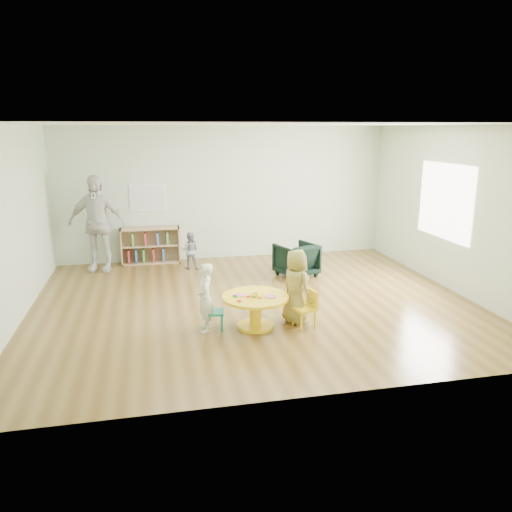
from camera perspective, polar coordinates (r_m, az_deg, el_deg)
The scene contains 11 objects.
room at distance 7.71m, azimuth -0.18°, elevation 8.06°, with size 7.10×7.00×2.80m.
activity_table at distance 7.05m, azimuth -0.07°, elevation -5.69°, with size 0.93×0.93×0.51m.
kid_chair_left at distance 7.03m, azimuth -5.15°, elevation -6.27°, with size 0.30×0.30×0.50m.
kid_chair_right at distance 7.15m, azimuth 5.80°, elevation -5.82°, with size 0.35×0.35×0.53m.
bookshelf at distance 10.62m, azimuth -12.02°, elevation 1.17°, with size 1.20×0.30×0.75m.
alphabet_poster at distance 10.57m, azimuth -12.23°, elevation 6.52°, with size 0.74×0.01×0.54m.
armchair at distance 9.52m, azimuth 4.62°, elevation -0.41°, with size 0.67×0.69×0.63m, color black.
child_left at distance 6.91m, azimuth -5.83°, elevation -4.76°, with size 0.35×0.23×0.97m, color white.
child_right at distance 7.17m, azimuth 4.60°, elevation -3.51°, with size 0.53×0.35×1.09m, color yellow.
toddler at distance 10.04m, azimuth -7.55°, elevation 0.64°, with size 0.36×0.28×0.75m, color #1C2347.
adult_caretaker at distance 10.19m, azimuth -17.74°, elevation 3.56°, with size 1.11×0.46×1.89m, color silver.
Camera 1 is at (-1.57, -7.49, 2.75)m, focal length 35.00 mm.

